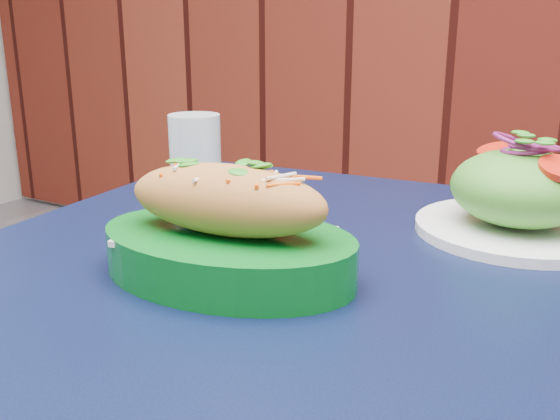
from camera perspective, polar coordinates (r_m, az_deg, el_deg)
The scene contains 4 objects.
cafe_table at distance 0.68m, azimuth 3.70°, elevation -11.96°, with size 0.87×0.87×0.75m.
banh_mi_basket at distance 0.61m, azimuth -4.85°, elevation -2.03°, with size 0.28×0.20×0.12m.
salad_plate at distance 0.78m, azimuth 21.11°, elevation 1.26°, with size 0.24×0.24×0.12m.
water_glass at distance 0.90m, azimuth -7.74°, elevation 4.91°, with size 0.07×0.07×0.12m, color silver.
Camera 1 is at (0.64, 0.72, 0.99)m, focal length 40.00 mm.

